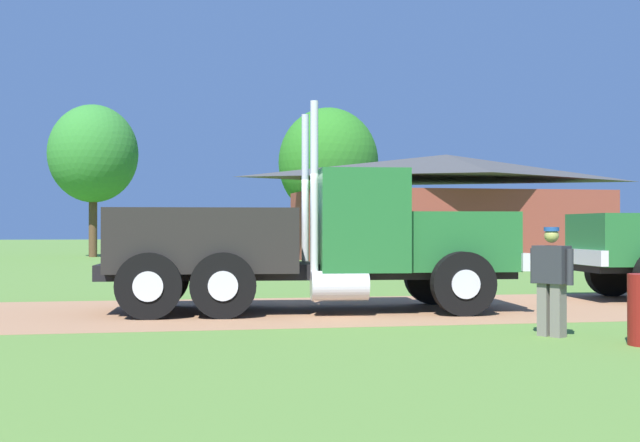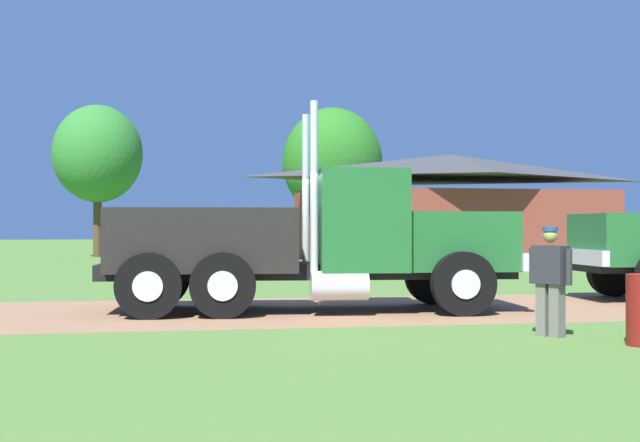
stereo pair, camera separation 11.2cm
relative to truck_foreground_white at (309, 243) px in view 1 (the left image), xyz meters
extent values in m
plane|color=#577D32|center=(0.62, 0.15, -1.27)|extent=(200.00, 200.00, 0.00)
cube|color=#9F704D|center=(0.62, 0.15, -1.27)|extent=(120.00, 5.72, 0.01)
cube|color=black|center=(-0.05, 0.01, -0.51)|extent=(7.68, 2.18, 0.28)
cube|color=#23662D|center=(2.71, -0.21, 0.03)|extent=(2.21, 2.21, 1.09)
cube|color=silver|center=(3.78, -0.30, -0.33)|extent=(0.34, 2.25, 0.32)
cube|color=#23662D|center=(0.90, -0.06, 0.41)|extent=(1.76, 2.46, 1.85)
cube|color=#2D3D4C|center=(1.71, -0.13, 0.78)|extent=(0.20, 1.95, 0.81)
cylinder|color=silver|center=(0.08, 0.93, 1.00)|extent=(0.14, 0.14, 3.03)
cylinder|color=silver|center=(-0.07, -0.91, 1.00)|extent=(0.14, 0.14, 3.03)
cylinder|color=silver|center=(0.35, -1.05, -0.73)|extent=(1.04, 0.60, 0.52)
cube|color=black|center=(-1.95, 0.17, 0.06)|extent=(3.54, 2.61, 1.14)
cylinder|color=black|center=(2.70, 0.96, -0.70)|extent=(1.16, 0.39, 1.13)
cylinder|color=silver|center=(2.72, 1.12, -0.70)|extent=(0.51, 0.08, 0.51)
cylinder|color=black|center=(2.51, -1.37, -0.70)|extent=(1.16, 0.39, 1.13)
cylinder|color=silver|center=(2.50, -1.53, -0.70)|extent=(0.51, 0.08, 0.51)
cylinder|color=black|center=(-2.73, 1.41, -0.70)|extent=(1.16, 0.39, 1.13)
cylinder|color=silver|center=(-2.72, 1.57, -0.70)|extent=(0.51, 0.08, 0.51)
cylinder|color=black|center=(-2.92, -0.92, -0.70)|extent=(1.16, 0.39, 1.13)
cylinder|color=silver|center=(-2.94, -1.08, -0.70)|extent=(0.51, 0.08, 0.51)
cylinder|color=black|center=(-1.49, 1.31, -0.70)|extent=(1.16, 0.39, 1.13)
cylinder|color=silver|center=(-1.47, 1.47, -0.70)|extent=(0.51, 0.08, 0.51)
cylinder|color=black|center=(-1.68, -1.02, -0.70)|extent=(1.16, 0.39, 1.13)
cylinder|color=silver|center=(-1.69, -1.18, -0.70)|extent=(0.51, 0.08, 0.51)
cube|color=#23662D|center=(7.16, 1.09, 0.03)|extent=(2.19, 2.14, 1.10)
cube|color=silver|center=(6.08, 1.16, -0.34)|extent=(0.31, 2.21, 0.32)
cylinder|color=black|center=(7.34, 2.23, -0.71)|extent=(1.14, 0.37, 1.13)
cylinder|color=silver|center=(7.35, 2.39, -0.71)|extent=(0.51, 0.07, 0.51)
cube|color=#2D2D33|center=(2.75, -4.33, -0.24)|extent=(0.48, 0.56, 0.54)
sphere|color=#A39F4D|center=(2.75, -4.33, 0.17)|extent=(0.21, 0.21, 0.21)
cylinder|color=#1E478C|center=(2.75, -4.33, 0.26)|extent=(0.22, 0.22, 0.06)
cube|color=slate|center=(2.81, -4.42, -0.89)|extent=(0.24, 0.23, 0.76)
cube|color=slate|center=(2.69, -4.23, -0.89)|extent=(0.24, 0.23, 0.76)
cylinder|color=#2D2D33|center=(2.90, -4.58, -0.27)|extent=(0.10, 0.10, 0.51)
cylinder|color=#2D2D33|center=(2.60, -4.07, -0.27)|extent=(0.10, 0.10, 0.51)
cube|color=brown|center=(10.98, 24.11, 0.37)|extent=(14.16, 7.87, 3.28)
pyramid|color=#404040|center=(10.98, 24.11, 3.22)|extent=(14.86, 8.27, 1.20)
cube|color=black|center=(8.97, 20.26, -0.17)|extent=(1.80, 0.10, 2.20)
cylinder|color=#513823|center=(-6.11, 31.25, 0.52)|extent=(0.44, 0.44, 3.59)
ellipsoid|color=#307B2C|center=(-6.11, 31.25, 4.19)|extent=(4.70, 4.70, 5.17)
cylinder|color=#513823|center=(6.31, 29.96, 0.18)|extent=(0.44, 0.44, 2.91)
ellipsoid|color=#2A741F|center=(6.31, 29.96, 3.80)|extent=(5.39, 5.39, 5.93)
camera|label=1|loc=(-2.79, -15.85, 0.28)|focal=48.61mm
camera|label=2|loc=(-2.68, -15.87, 0.28)|focal=48.61mm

